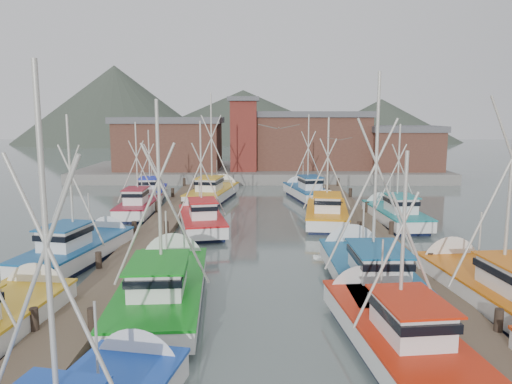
{
  "coord_description": "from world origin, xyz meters",
  "views": [
    {
      "loc": [
        -0.25,
        -25.26,
        7.8
      ],
      "look_at": [
        -0.43,
        7.86,
        2.6
      ],
      "focal_mm": 35.0,
      "sensor_mm": 36.0,
      "label": 1
    }
  ],
  "objects_px": {
    "lookout_tower": "(244,133)",
    "boat_4": "(164,286)",
    "boat_12": "(214,192)",
    "boat_1": "(390,328)",
    "boat_8": "(201,219)"
  },
  "relations": [
    {
      "from": "lookout_tower",
      "to": "boat_4",
      "type": "height_order",
      "value": "lookout_tower"
    },
    {
      "from": "lookout_tower",
      "to": "boat_1",
      "type": "height_order",
      "value": "lookout_tower"
    },
    {
      "from": "boat_12",
      "to": "boat_4",
      "type": "bearing_deg",
      "value": -79.93
    },
    {
      "from": "boat_4",
      "to": "boat_8",
      "type": "distance_m",
      "value": 13.33
    },
    {
      "from": "lookout_tower",
      "to": "boat_4",
      "type": "distance_m",
      "value": 38.63
    },
    {
      "from": "boat_4",
      "to": "boat_8",
      "type": "xyz_separation_m",
      "value": [
        0.0,
        13.33,
        -0.0
      ]
    },
    {
      "from": "boat_1",
      "to": "boat_12",
      "type": "bearing_deg",
      "value": 99.5
    },
    {
      "from": "lookout_tower",
      "to": "boat_4",
      "type": "bearing_deg",
      "value": -93.29
    },
    {
      "from": "boat_4",
      "to": "boat_8",
      "type": "height_order",
      "value": "boat_4"
    },
    {
      "from": "lookout_tower",
      "to": "boat_12",
      "type": "bearing_deg",
      "value": -100.29
    },
    {
      "from": "lookout_tower",
      "to": "boat_12",
      "type": "relative_size",
      "value": 0.81
    },
    {
      "from": "lookout_tower",
      "to": "boat_8",
      "type": "xyz_separation_m",
      "value": [
        -2.2,
        -24.93,
        -4.87
      ]
    },
    {
      "from": "boat_12",
      "to": "boat_1",
      "type": "bearing_deg",
      "value": -64.07
    },
    {
      "from": "boat_12",
      "to": "boat_8",
      "type": "bearing_deg",
      "value": -79.55
    },
    {
      "from": "lookout_tower",
      "to": "boat_8",
      "type": "height_order",
      "value": "lookout_tower"
    }
  ]
}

